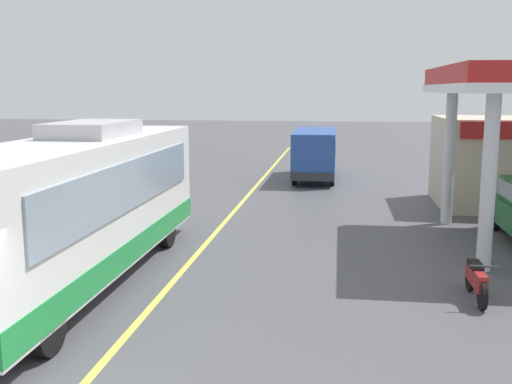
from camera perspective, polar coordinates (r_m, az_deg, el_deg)
ground at (r=27.21m, az=-0.26°, el=0.25°), size 120.00×120.00×0.00m
lane_divider_stripe at (r=22.36m, az=-2.07°, el=-1.81°), size 0.16×50.00×0.01m
coach_bus_main at (r=14.51m, az=-16.43°, el=-1.58°), size 2.60×11.04×3.69m
minibus_opposing_lane at (r=30.30m, az=5.62°, el=3.98°), size 2.04×6.13×2.44m
motorcycle_parked_forecourt at (r=13.85m, az=20.09°, el=-7.76°), size 0.55×1.80×0.92m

